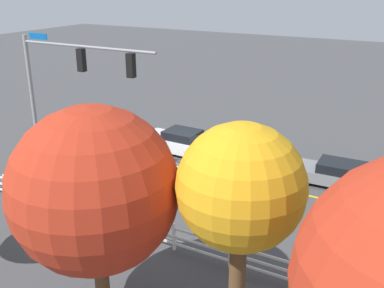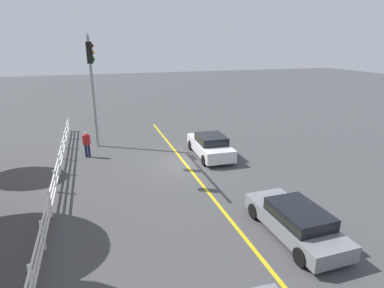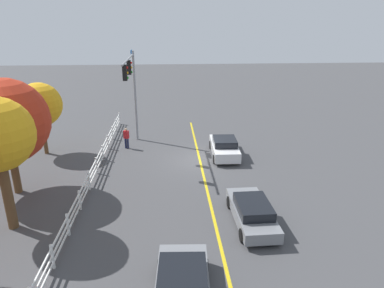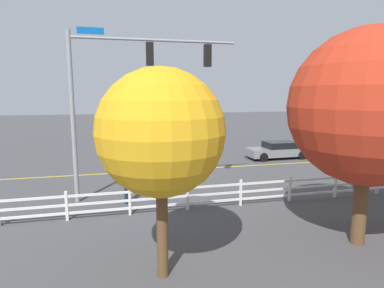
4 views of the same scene
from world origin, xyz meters
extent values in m
plane|color=#444447|center=(0.00, 0.00, 0.00)|extent=(120.00, 120.00, 0.00)
cube|color=gold|center=(-4.00, 0.00, 0.00)|extent=(28.00, 0.16, 0.01)
cylinder|color=gray|center=(5.13, 4.94, 3.72)|extent=(0.20, 0.20, 7.45)
cylinder|color=gray|center=(1.49, 4.94, 7.15)|extent=(7.28, 0.12, 0.12)
cube|color=#0C59B2|center=(4.23, 4.96, 7.43)|extent=(1.10, 0.03, 0.28)
cube|color=black|center=(1.75, 4.94, 6.55)|extent=(0.32, 0.28, 1.00)
sphere|color=red|center=(1.75, 4.79, 6.87)|extent=(0.17, 0.17, 0.17)
sphere|color=orange|center=(1.75, 4.79, 6.55)|extent=(0.17, 0.17, 0.17)
sphere|color=#148C19|center=(1.75, 4.79, 6.23)|extent=(0.17, 0.17, 0.17)
cube|color=black|center=(-0.91, 4.94, 6.55)|extent=(0.32, 0.28, 1.00)
sphere|color=red|center=(-0.91, 4.79, 6.87)|extent=(0.17, 0.17, 0.17)
sphere|color=orange|center=(-0.91, 4.79, 6.55)|extent=(0.17, 0.17, 0.17)
sphere|color=#148C19|center=(-0.91, 4.79, 6.23)|extent=(0.17, 0.17, 0.17)
cube|color=silver|center=(0.87, -1.93, 0.58)|extent=(4.56, 1.98, 0.73)
cube|color=black|center=(0.65, -1.92, 1.19)|extent=(2.06, 1.72, 0.48)
cylinder|color=black|center=(2.43, -1.11, 0.32)|extent=(0.65, 0.24, 0.64)
cylinder|color=black|center=(2.38, -2.83, 0.32)|extent=(0.65, 0.24, 0.64)
cylinder|color=black|center=(-0.63, -1.02, 0.32)|extent=(0.65, 0.24, 0.64)
cylinder|color=black|center=(-0.69, -2.74, 0.32)|extent=(0.65, 0.24, 0.64)
cube|color=slate|center=(-8.41, -1.85, 0.51)|extent=(4.61, 1.85, 0.58)
cube|color=black|center=(-8.64, -1.85, 1.03)|extent=(2.37, 1.63, 0.47)
cylinder|color=black|center=(-6.87, -1.00, 0.32)|extent=(0.64, 0.23, 0.64)
cylinder|color=black|center=(-6.84, -2.63, 0.32)|extent=(0.64, 0.23, 0.64)
cylinder|color=black|center=(-9.98, -1.06, 0.32)|extent=(0.64, 0.23, 0.64)
cylinder|color=black|center=(-9.95, -2.70, 0.32)|extent=(0.64, 0.23, 0.64)
cylinder|color=#191E3F|center=(3.00, 5.70, 0.42)|extent=(0.16, 0.16, 0.85)
cylinder|color=#191E3F|center=(2.92, 5.52, 0.42)|extent=(0.16, 0.16, 0.85)
cube|color=red|center=(2.96, 5.61, 1.16)|extent=(0.40, 0.47, 0.62)
sphere|color=tan|center=(2.96, 5.61, 1.58)|extent=(0.22, 0.22, 0.22)
cube|color=white|center=(-8.91, 7.10, 0.57)|extent=(0.10, 0.10, 1.15)
cube|color=white|center=(-6.55, 7.10, 0.57)|extent=(0.10, 0.10, 1.15)
cube|color=white|center=(-4.18, 7.10, 0.57)|extent=(0.10, 0.10, 1.15)
cube|color=white|center=(-1.82, 7.10, 0.57)|extent=(0.10, 0.10, 1.15)
cube|color=white|center=(0.55, 7.10, 0.57)|extent=(0.10, 0.10, 1.15)
cube|color=white|center=(2.91, 7.10, 0.57)|extent=(0.10, 0.10, 1.15)
cube|color=white|center=(5.27, 7.10, 0.57)|extent=(0.10, 0.10, 1.15)
cube|color=white|center=(7.64, 7.10, 0.57)|extent=(0.10, 0.10, 1.15)
cube|color=white|center=(10.00, 7.10, 0.57)|extent=(0.10, 0.10, 1.15)
cube|color=white|center=(-3.00, 7.10, 0.95)|extent=(26.00, 0.06, 0.09)
cube|color=white|center=(-3.00, 7.10, 0.60)|extent=(26.00, 0.06, 0.09)
cube|color=white|center=(-3.00, 7.10, 0.28)|extent=(26.00, 0.06, 0.09)
camera|label=1|loc=(-12.02, 19.90, 9.97)|focal=42.17mm
camera|label=2|loc=(-17.26, 4.98, 7.03)|focal=29.69mm
camera|label=3|loc=(-23.36, 2.23, 9.66)|focal=32.28mm
camera|label=4|loc=(3.33, 19.49, 4.80)|focal=29.75mm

